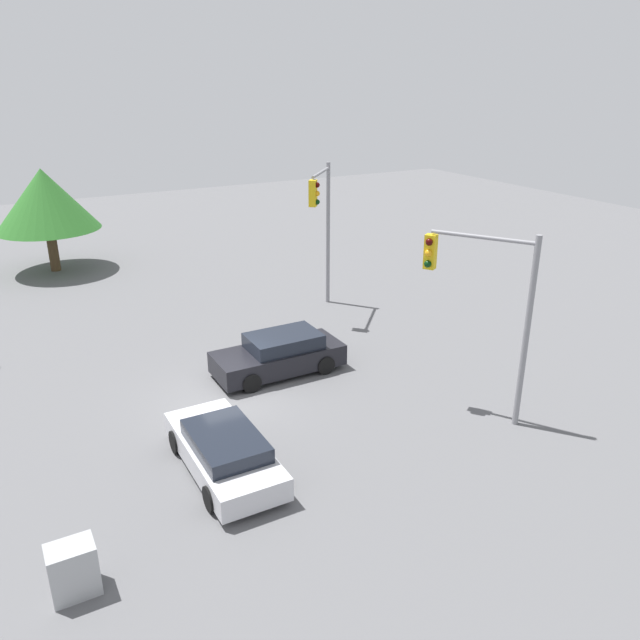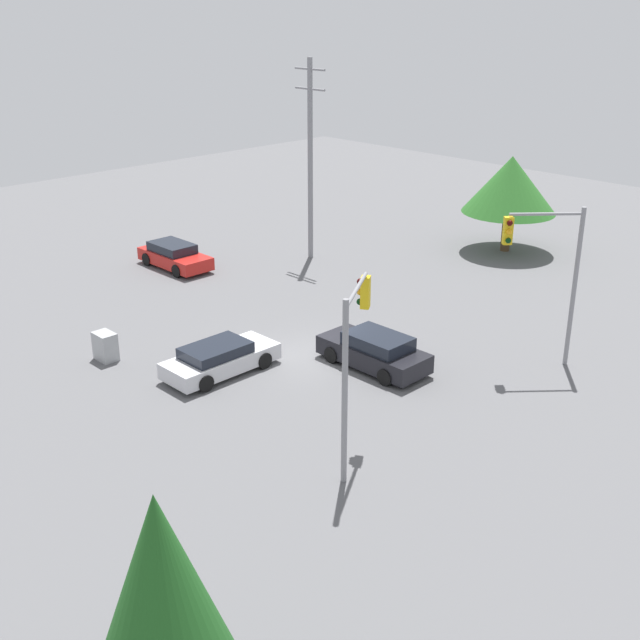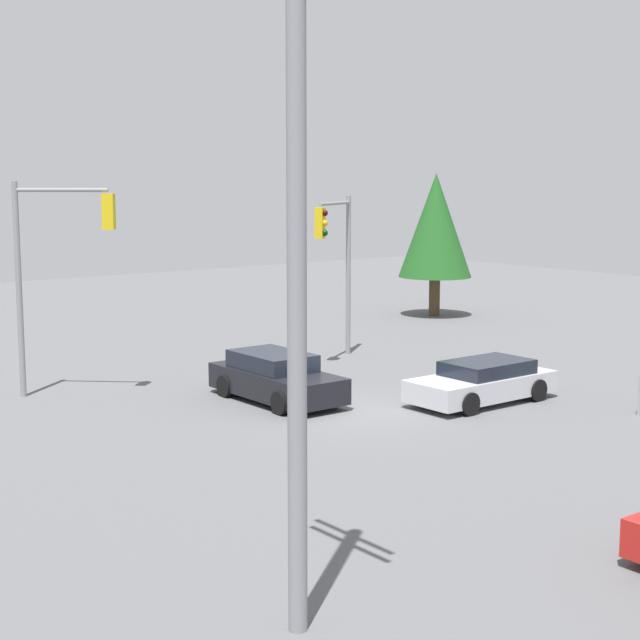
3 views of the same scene
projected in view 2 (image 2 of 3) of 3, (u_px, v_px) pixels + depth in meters
name	position (u px, v px, depth m)	size (l,w,h in m)	color
ground_plane	(319.00, 357.00, 32.81)	(80.00, 80.00, 0.00)	#5B5B5E
sedan_silver	(220.00, 358.00, 31.24)	(2.00, 4.66, 1.23)	silver
sedan_red	(174.00, 256.00, 43.51)	(4.55, 2.00, 1.35)	red
sedan_dark	(374.00, 351.00, 31.69)	(4.61, 2.02, 1.44)	black
traffic_signal_main	(353.00, 343.00, 24.08)	(1.96, 2.90, 5.91)	gray
traffic_signal_cross	(549.00, 261.00, 30.52)	(2.19, 2.39, 6.45)	gray
utility_pole_tall	(310.00, 156.00, 43.40)	(2.20, 0.28, 10.84)	gray
electrical_cabinet	(105.00, 346.00, 32.39)	(0.95, 0.68, 1.17)	#9EA0A3
tree_corner	(510.00, 185.00, 45.26)	(5.32, 5.32, 5.49)	#4C3823
tree_right	(165.00, 625.00, 12.89)	(3.47, 3.47, 6.79)	#4C3823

